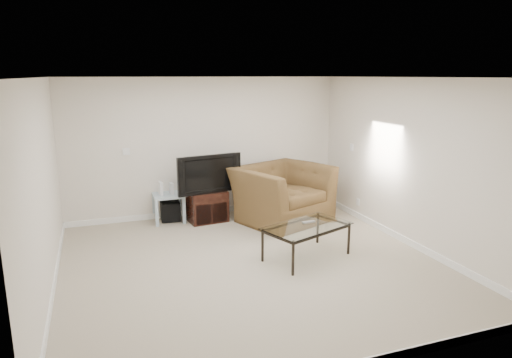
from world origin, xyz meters
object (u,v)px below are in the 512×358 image
object	(u,v)px
recliner	(282,185)
side_table	(169,207)
tv_stand	(207,206)
subwoofer	(170,211)
television	(207,173)
coffee_table	(307,242)

from	to	relation	value
recliner	side_table	bearing A→B (deg)	139.72
tv_stand	subwoofer	world-z (taller)	tv_stand
subwoofer	television	bearing A→B (deg)	-24.21
subwoofer	coffee_table	world-z (taller)	coffee_table
television	recliner	xyz separation A→B (m)	(1.25, -0.39, -0.22)
side_table	coffee_table	distance (m)	2.80
tv_stand	subwoofer	xyz separation A→B (m)	(-0.61, 0.25, -0.10)
television	subwoofer	bearing A→B (deg)	146.07
coffee_table	television	bearing A→B (deg)	113.85
television	subwoofer	size ratio (longest dim) A/B	3.27
tv_stand	television	bearing A→B (deg)	-90.00
side_table	coffee_table	size ratio (longest dim) A/B	0.43
television	subwoofer	xyz separation A→B (m)	(-0.62, 0.28, -0.70)
television	subwoofer	world-z (taller)	television
tv_stand	subwoofer	distance (m)	0.67
television	subwoofer	distance (m)	0.97
tv_stand	recliner	xyz separation A→B (m)	(1.25, -0.42, 0.38)
television	coffee_table	bearing A→B (deg)	-75.87
side_table	tv_stand	bearing A→B (deg)	-19.63
coffee_table	tv_stand	bearing A→B (deg)	113.64
side_table	recliner	xyz separation A→B (m)	(1.90, -0.65, 0.41)
coffee_table	side_table	bearing A→B (deg)	123.89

